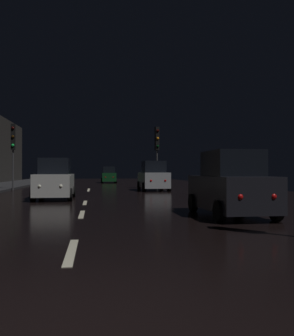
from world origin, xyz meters
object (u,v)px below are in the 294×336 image
Objects in this scene: traffic_light_far_right at (157,144)px; car_parked_right_near at (231,186)px; traffic_light_far_left at (13,142)px; car_distant_taillights at (109,175)px; car_parked_right_far at (153,177)px; car_approaching_headlights at (55,180)px.

traffic_light_far_right is 18.79m from car_parked_right_near.
car_parked_right_near is at bearing 22.94° from traffic_light_far_left.
traffic_light_far_left is 1.25× the size of car_distant_taillights.
traffic_light_far_right is at bearing 90.05° from traffic_light_far_left.
car_parked_right_far is (2.54, -18.17, 0.09)m from car_distant_taillights.
car_approaching_headlights is at bearing 38.31° from car_parked_right_near.
traffic_light_far_left is at bearing -156.69° from car_approaching_headlights.
traffic_light_far_left is 11.09m from traffic_light_far_right.
car_approaching_headlights reaches higher than car_distant_taillights.
car_distant_taillights is at bearing 147.38° from traffic_light_far_left.
car_distant_taillights is at bearing -177.21° from traffic_light_far_right.
car_approaching_headlights is at bearing 171.79° from car_distant_taillights.
traffic_light_far_left reaches higher than car_parked_right_far.
traffic_light_far_right is 13.07m from car_approaching_headlights.
traffic_light_far_right reaches higher than traffic_light_far_left.
traffic_light_far_left is at bearing 155.31° from car_distant_taillights.
car_approaching_headlights is 0.96× the size of car_parked_right_far.
car_distant_taillights is (7.65, 16.64, -2.65)m from traffic_light_far_left.
car_parked_right_far is at bearing -172.06° from car_distant_taillights.
traffic_light_far_left is at bearing -91.69° from traffic_light_far_right.
traffic_light_far_right is 1.23× the size of car_parked_right_near.
car_distant_taillights is 0.95× the size of car_parked_right_near.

